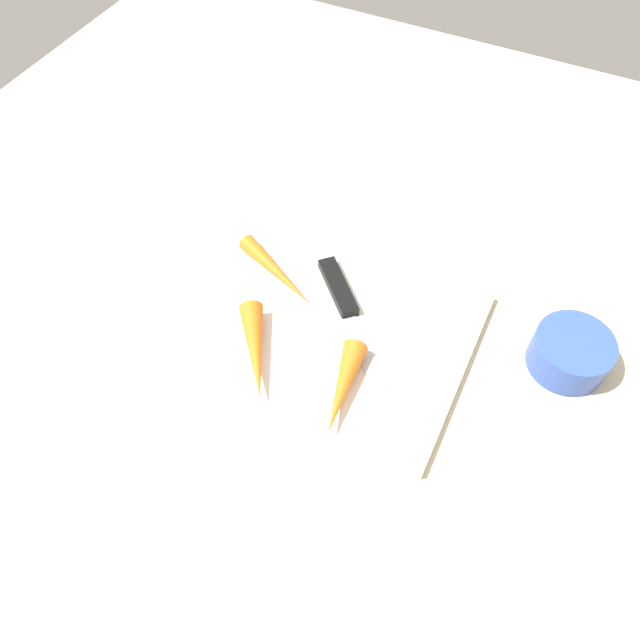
# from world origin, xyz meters

# --- Properties ---
(ground_plane) EXTENTS (1.40, 1.40, 0.00)m
(ground_plane) POSITION_xyz_m (0.00, 0.00, 0.00)
(ground_plane) COLOR #C6B793
(cutting_board) EXTENTS (0.36, 0.26, 0.01)m
(cutting_board) POSITION_xyz_m (0.00, 0.00, 0.01)
(cutting_board) COLOR silver
(cutting_board) RESTS_ON ground_plane
(knife) EXTENTS (0.16, 0.16, 0.01)m
(knife) POSITION_xyz_m (0.01, 0.04, 0.02)
(knife) COLOR #B7B7BC
(knife) RESTS_ON cutting_board
(carrot_medium) EXTENTS (0.09, 0.12, 0.03)m
(carrot_medium) POSITION_xyz_m (-0.04, -0.08, 0.03)
(carrot_medium) COLOR orange
(carrot_medium) RESTS_ON cutting_board
(carrot_longest) EXTENTS (0.13, 0.07, 0.02)m
(carrot_longest) POSITION_xyz_m (-0.08, 0.04, 0.02)
(carrot_longest) COLOR orange
(carrot_longest) RESTS_ON cutting_board
(carrot_shortest) EXTENTS (0.05, 0.12, 0.03)m
(carrot_shortest) POSITION_xyz_m (0.07, -0.08, 0.03)
(carrot_shortest) COLOR orange
(carrot_shortest) RESTS_ON cutting_board
(small_bowl) EXTENTS (0.09, 0.09, 0.05)m
(small_bowl) POSITION_xyz_m (0.28, 0.08, 0.02)
(small_bowl) COLOR #3351B2
(small_bowl) RESTS_ON ground_plane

